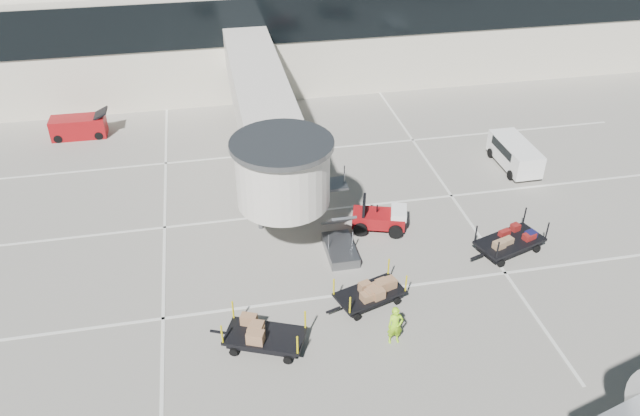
{
  "coord_description": "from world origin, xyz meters",
  "views": [
    {
      "loc": [
        -7.16,
        -18.9,
        19.05
      ],
      "look_at": [
        -2.17,
        6.28,
        2.0
      ],
      "focal_mm": 35.0,
      "sensor_mm": 36.0,
      "label": 1
    }
  ],
  "objects_px": {
    "suitcase_cart": "(510,242)",
    "box_cart_near": "(372,291)",
    "ground_worker": "(395,325)",
    "baggage_tug": "(380,218)",
    "box_cart_far": "(268,337)",
    "belt_loader": "(79,127)",
    "minivan": "(514,152)"
  },
  "relations": [
    {
      "from": "suitcase_cart",
      "to": "box_cart_near",
      "type": "height_order",
      "value": "suitcase_cart"
    },
    {
      "from": "suitcase_cart",
      "to": "ground_worker",
      "type": "bearing_deg",
      "value": -165.12
    },
    {
      "from": "baggage_tug",
      "to": "suitcase_cart",
      "type": "height_order",
      "value": "baggage_tug"
    },
    {
      "from": "suitcase_cart",
      "to": "box_cart_near",
      "type": "relative_size",
      "value": 1.12
    },
    {
      "from": "box_cart_far",
      "to": "belt_loader",
      "type": "xyz_separation_m",
      "value": [
        -9.89,
        21.38,
        0.13
      ]
    },
    {
      "from": "box_cart_near",
      "to": "belt_loader",
      "type": "xyz_separation_m",
      "value": [
        -14.79,
        19.54,
        0.09
      ]
    },
    {
      "from": "baggage_tug",
      "to": "suitcase_cart",
      "type": "distance_m",
      "value": 6.59
    },
    {
      "from": "box_cart_far",
      "to": "box_cart_near",
      "type": "bearing_deg",
      "value": 42.82
    },
    {
      "from": "minivan",
      "to": "belt_loader",
      "type": "height_order",
      "value": "belt_loader"
    },
    {
      "from": "box_cart_far",
      "to": "minivan",
      "type": "xyz_separation_m",
      "value": [
        16.58,
        12.11,
        0.4
      ]
    },
    {
      "from": "belt_loader",
      "to": "suitcase_cart",
      "type": "bearing_deg",
      "value": -36.67
    },
    {
      "from": "baggage_tug",
      "to": "ground_worker",
      "type": "height_order",
      "value": "ground_worker"
    },
    {
      "from": "baggage_tug",
      "to": "box_cart_near",
      "type": "height_order",
      "value": "baggage_tug"
    },
    {
      "from": "ground_worker",
      "to": "minivan",
      "type": "relative_size",
      "value": 0.43
    },
    {
      "from": "box_cart_near",
      "to": "baggage_tug",
      "type": "bearing_deg",
      "value": 52.76
    },
    {
      "from": "ground_worker",
      "to": "belt_loader",
      "type": "relative_size",
      "value": 0.48
    },
    {
      "from": "box_cart_far",
      "to": "ground_worker",
      "type": "relative_size",
      "value": 2.2
    },
    {
      "from": "box_cart_near",
      "to": "box_cart_far",
      "type": "bearing_deg",
      "value": -177.34
    },
    {
      "from": "minivan",
      "to": "belt_loader",
      "type": "bearing_deg",
      "value": 160.38
    },
    {
      "from": "box_cart_far",
      "to": "belt_loader",
      "type": "distance_m",
      "value": 23.56
    },
    {
      "from": "box_cart_near",
      "to": "minivan",
      "type": "bearing_deg",
      "value": 23.37
    },
    {
      "from": "box_cart_near",
      "to": "belt_loader",
      "type": "height_order",
      "value": "belt_loader"
    },
    {
      "from": "box_cart_near",
      "to": "belt_loader",
      "type": "bearing_deg",
      "value": 109.19
    },
    {
      "from": "box_cart_near",
      "to": "ground_worker",
      "type": "bearing_deg",
      "value": -101.9
    },
    {
      "from": "baggage_tug",
      "to": "belt_loader",
      "type": "bearing_deg",
      "value": 157.25
    },
    {
      "from": "baggage_tug",
      "to": "box_cart_near",
      "type": "xyz_separation_m",
      "value": [
        -1.9,
        -5.43,
        -0.05
      ]
    },
    {
      "from": "baggage_tug",
      "to": "minivan",
      "type": "xyz_separation_m",
      "value": [
        9.78,
        4.84,
        0.3
      ]
    },
    {
      "from": "baggage_tug",
      "to": "box_cart_far",
      "type": "relative_size",
      "value": 0.76
    },
    {
      "from": "belt_loader",
      "to": "minivan",
      "type": "bearing_deg",
      "value": -18.5
    },
    {
      "from": "box_cart_near",
      "to": "ground_worker",
      "type": "xyz_separation_m",
      "value": [
        0.27,
        -2.55,
        0.31
      ]
    },
    {
      "from": "suitcase_cart",
      "to": "belt_loader",
      "type": "bearing_deg",
      "value": 124.27
    },
    {
      "from": "box_cart_near",
      "to": "box_cart_far",
      "type": "relative_size",
      "value": 0.95
    }
  ]
}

